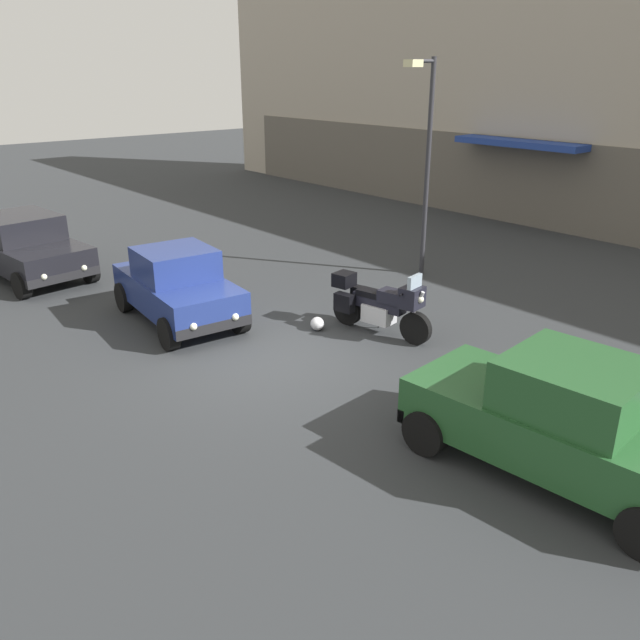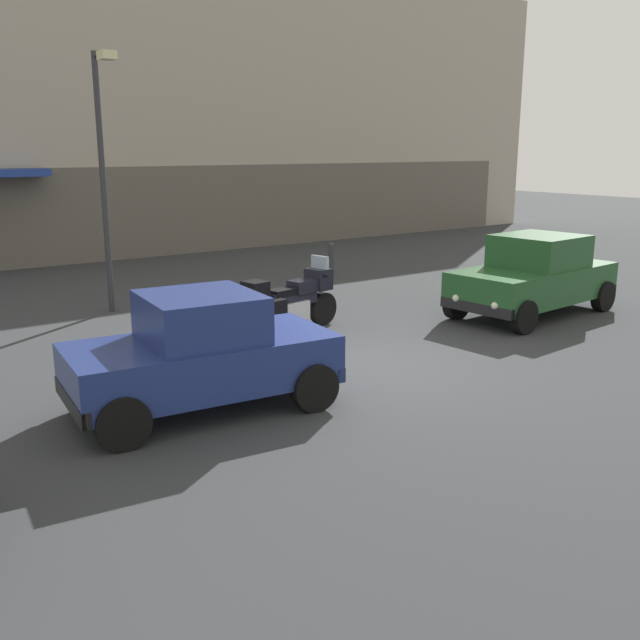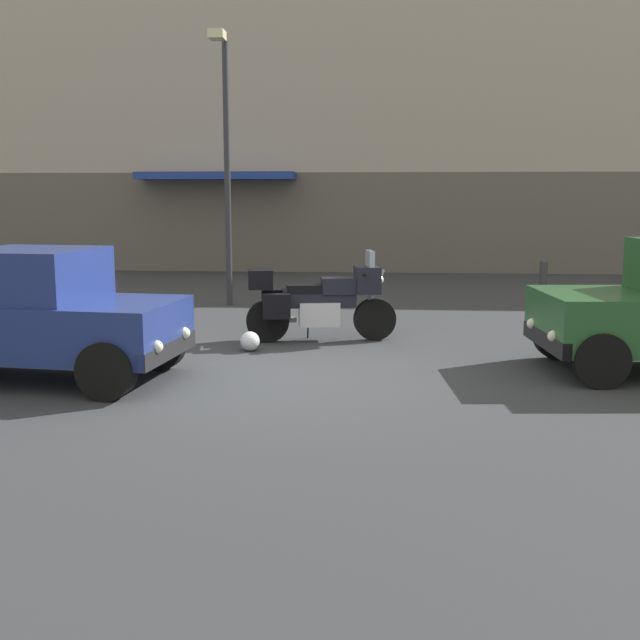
{
  "view_description": "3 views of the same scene",
  "coord_description": "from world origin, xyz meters",
  "px_view_note": "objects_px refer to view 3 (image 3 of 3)",
  "views": [
    {
      "loc": [
        8.73,
        -6.25,
        4.95
      ],
      "look_at": [
        0.36,
        0.93,
        0.61
      ],
      "focal_mm": 36.09,
      "sensor_mm": 36.0,
      "label": 1
    },
    {
      "loc": [
        -6.62,
        -8.38,
        3.37
      ],
      "look_at": [
        -0.3,
        0.39,
        0.74
      ],
      "focal_mm": 39.97,
      "sensor_mm": 36.0,
      "label": 2
    },
    {
      "loc": [
        1.4,
        -9.05,
        2.19
      ],
      "look_at": [
        0.61,
        0.84,
        0.57
      ],
      "focal_mm": 43.37,
      "sensor_mm": 36.0,
      "label": 3
    }
  ],
  "objects_px": {
    "motorcycle": "(319,300)",
    "helmet": "(250,341)",
    "car_compact_side": "(35,316)",
    "streetlamp_curbside": "(225,145)",
    "bollard_curbside": "(543,280)"
  },
  "relations": [
    {
      "from": "car_compact_side",
      "to": "helmet",
      "type": "bearing_deg",
      "value": 45.53
    },
    {
      "from": "motorcycle",
      "to": "bollard_curbside",
      "type": "distance_m",
      "value": 6.06
    },
    {
      "from": "motorcycle",
      "to": "helmet",
      "type": "xyz_separation_m",
      "value": [
        -0.91,
        -0.83,
        -0.48
      ]
    },
    {
      "from": "motorcycle",
      "to": "car_compact_side",
      "type": "height_order",
      "value": "car_compact_side"
    },
    {
      "from": "car_compact_side",
      "to": "streetlamp_curbside",
      "type": "bearing_deg",
      "value": 86.25
    },
    {
      "from": "car_compact_side",
      "to": "streetlamp_curbside",
      "type": "distance_m",
      "value": 6.77
    },
    {
      "from": "car_compact_side",
      "to": "bollard_curbside",
      "type": "xyz_separation_m",
      "value": [
        7.35,
        7.06,
        -0.29
      ]
    },
    {
      "from": "motorcycle",
      "to": "streetlamp_curbside",
      "type": "xyz_separation_m",
      "value": [
        -2.09,
        3.56,
        2.51
      ]
    },
    {
      "from": "motorcycle",
      "to": "car_compact_side",
      "type": "relative_size",
      "value": 0.63
    },
    {
      "from": "streetlamp_curbside",
      "to": "bollard_curbside",
      "type": "height_order",
      "value": "streetlamp_curbside"
    },
    {
      "from": "streetlamp_curbside",
      "to": "helmet",
      "type": "bearing_deg",
      "value": -74.96
    },
    {
      "from": "motorcycle",
      "to": "car_compact_side",
      "type": "xyz_separation_m",
      "value": [
        -3.16,
        -2.69,
        0.15
      ]
    },
    {
      "from": "car_compact_side",
      "to": "bollard_curbside",
      "type": "distance_m",
      "value": 10.2
    },
    {
      "from": "streetlamp_curbside",
      "to": "bollard_curbside",
      "type": "relative_size",
      "value": 5.7
    },
    {
      "from": "helmet",
      "to": "bollard_curbside",
      "type": "xyz_separation_m",
      "value": [
        5.1,
        5.2,
        0.34
      ]
    }
  ]
}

